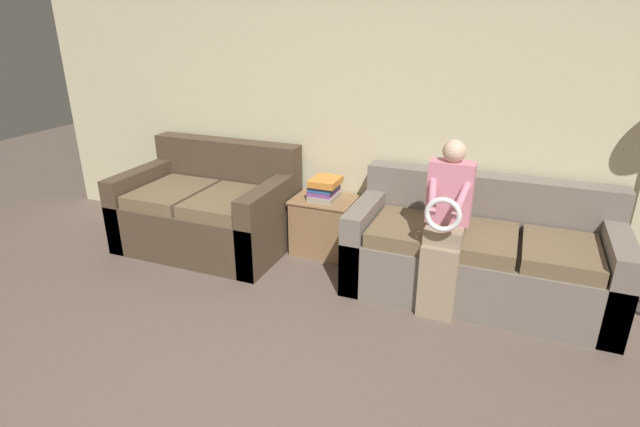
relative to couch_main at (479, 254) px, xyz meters
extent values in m
cube|color=beige|center=(-1.01, 0.49, 0.96)|extent=(6.80, 0.06, 2.55)
cube|color=#70665B|center=(0.00, -0.04, -0.10)|extent=(1.92, 0.88, 0.43)
cube|color=#70665B|center=(0.00, 0.30, 0.33)|extent=(1.92, 0.20, 0.42)
cube|color=#70665B|center=(-0.88, -0.04, 0.01)|extent=(0.16, 0.88, 0.64)
cube|color=#70665B|center=(0.88, -0.04, 0.01)|extent=(0.16, 0.88, 0.64)
cube|color=brown|center=(-0.53, -0.14, 0.17)|extent=(0.50, 0.64, 0.11)
cube|color=brown|center=(0.00, -0.14, 0.17)|extent=(0.50, 0.64, 0.11)
cube|color=brown|center=(0.53, -0.14, 0.17)|extent=(0.50, 0.64, 0.11)
cube|color=#473828|center=(-2.37, -0.08, -0.09)|extent=(1.47, 0.98, 0.45)
cube|color=#473828|center=(-2.37, 0.31, 0.37)|extent=(1.47, 0.20, 0.47)
cube|color=#473828|center=(-3.03, -0.08, 0.03)|extent=(0.16, 0.98, 0.68)
cube|color=#473828|center=(-1.72, -0.08, 0.03)|extent=(0.16, 0.98, 0.68)
cube|color=brown|center=(-2.66, -0.18, 0.19)|extent=(0.54, 0.74, 0.11)
cube|color=brown|center=(-2.09, -0.18, 0.19)|extent=(0.54, 0.74, 0.11)
cube|color=gray|center=(-0.23, -0.48, -0.04)|extent=(0.26, 0.10, 0.54)
cube|color=gray|center=(-0.23, -0.34, 0.28)|extent=(0.26, 0.28, 0.11)
cube|color=#D17A8E|center=(-0.23, -0.27, 0.55)|extent=(0.30, 0.14, 0.43)
sphere|color=#DBB293|center=(-0.23, -0.27, 0.84)|extent=(0.16, 0.16, 0.16)
torus|color=white|center=(-0.23, -0.54, 0.49)|extent=(0.24, 0.04, 0.24)
cylinder|color=#D17A8E|center=(-0.33, -0.40, 0.58)|extent=(0.11, 0.31, 0.24)
cylinder|color=#D17A8E|center=(-0.13, -0.40, 0.58)|extent=(0.11, 0.31, 0.24)
cube|color=olive|center=(-1.34, 0.21, -0.06)|extent=(0.51, 0.42, 0.51)
cube|color=#9A724A|center=(-1.34, 0.21, 0.19)|extent=(0.53, 0.44, 0.02)
cube|color=gray|center=(-1.34, 0.20, 0.21)|extent=(0.22, 0.27, 0.04)
cube|color=#7A4284|center=(-1.36, 0.23, 0.26)|extent=(0.21, 0.28, 0.04)
cube|color=#33569E|center=(-1.35, 0.21, 0.30)|extent=(0.21, 0.26, 0.05)
cube|color=orange|center=(-1.33, 0.20, 0.35)|extent=(0.23, 0.28, 0.06)
camera|label=1|loc=(0.15, -3.59, 1.68)|focal=28.00mm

